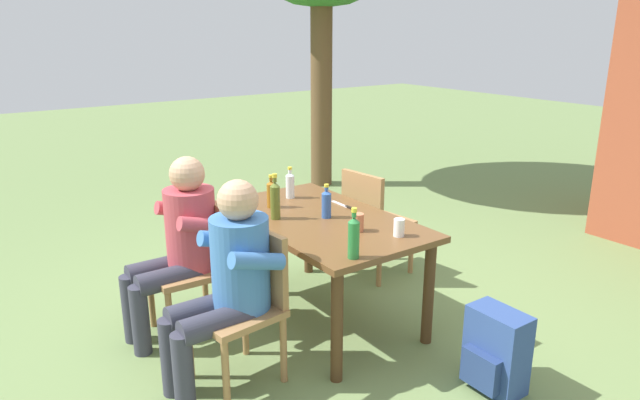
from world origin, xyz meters
name	(u,v)px	position (x,y,z in m)	size (l,w,h in m)	color
ground_plane	(320,316)	(0.00, 0.00, 0.00)	(24.00, 24.00, 0.00)	#6B844C
dining_table	(320,231)	(0.00, 0.00, 0.63)	(1.50, 0.88, 0.73)	brown
chair_near_right	(246,298)	(0.33, -0.74, 0.49)	(0.49, 0.49, 0.87)	#A37547
chair_near_left	(198,260)	(-0.33, -0.74, 0.49)	(0.46, 0.46, 0.87)	#A37547
chair_far_left	(372,218)	(-0.33, 0.74, 0.49)	(0.49, 0.49, 0.87)	#A37547
person_in_white_shirt	(228,276)	(0.34, -0.85, 0.66)	(0.47, 0.62, 1.18)	#3D70B2
person_in_plaid_shirt	(180,239)	(-0.34, -0.85, 0.66)	(0.47, 0.62, 1.18)	#B7424C
bottle_green	(354,237)	(0.67, -0.25, 0.85)	(0.06, 0.06, 0.29)	#287A38
bottle_olive	(275,200)	(-0.15, -0.26, 0.86)	(0.06, 0.06, 0.31)	#566623
bottle_amber	(271,193)	(-0.37, -0.15, 0.83)	(0.06, 0.06, 0.23)	#996019
bottle_clear	(290,185)	(-0.49, 0.08, 0.83)	(0.06, 0.06, 0.23)	white
bottle_blue	(326,203)	(0.03, 0.03, 0.83)	(0.06, 0.06, 0.23)	#2D56A3
cup_terracotta	(358,222)	(0.35, 0.04, 0.78)	(0.07, 0.07, 0.11)	#BC6B47
cup_white	(399,228)	(0.56, 0.19, 0.78)	(0.07, 0.07, 0.11)	white
table_knife	(344,206)	(-0.10, 0.28, 0.73)	(0.24, 0.02, 0.01)	silver
backpack_by_near_side	(495,351)	(1.23, 0.32, 0.23)	(0.33, 0.25, 0.47)	#2D4784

